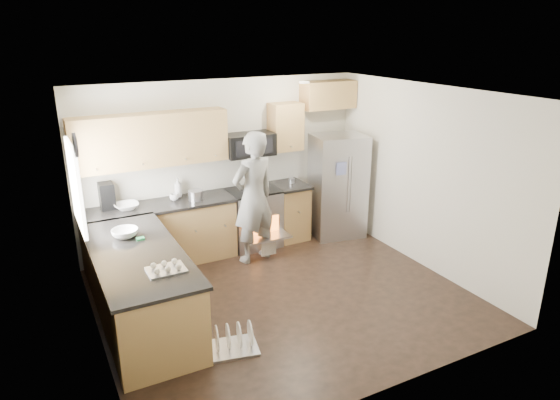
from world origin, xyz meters
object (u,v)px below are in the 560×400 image
stove_range (253,205)px  dish_rack (234,342)px  person (253,198)px  refrigerator (338,186)px

stove_range → dish_rack: bearing=-119.1°
person → dish_rack: size_ratio=3.37×
person → dish_rack: (-1.14, -1.93, -0.89)m
refrigerator → person: person is taller
person → dish_rack: person is taller
stove_range → refrigerator: 1.45m
refrigerator → person: bearing=-161.3°
person → dish_rack: bearing=46.0°
refrigerator → dish_rack: refrigerator is taller
stove_range → refrigerator: (1.42, -0.24, 0.17)m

